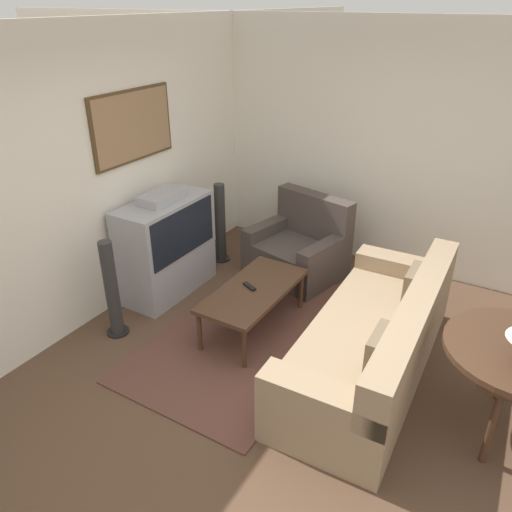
{
  "coord_description": "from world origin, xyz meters",
  "views": [
    {
      "loc": [
        -2.72,
        -1.4,
        2.84
      ],
      "look_at": [
        0.72,
        0.66,
        0.75
      ],
      "focal_mm": 35.0,
      "sensor_mm": 36.0,
      "label": 1
    }
  ],
  "objects_px": {
    "armchair": "(299,250)",
    "speaker_tower_right": "(220,225)",
    "tv": "(167,246)",
    "couch": "(375,342)",
    "coffee_table": "(254,292)",
    "speaker_tower_left": "(112,292)"
  },
  "relations": [
    {
      "from": "armchair",
      "to": "coffee_table",
      "type": "height_order",
      "value": "armchair"
    },
    {
      "from": "tv",
      "to": "speaker_tower_right",
      "type": "distance_m",
      "value": 0.88
    },
    {
      "from": "tv",
      "to": "couch",
      "type": "xyz_separation_m",
      "value": [
        -0.16,
        -2.33,
        -0.23
      ]
    },
    {
      "from": "tv",
      "to": "speaker_tower_left",
      "type": "distance_m",
      "value": 0.88
    },
    {
      "from": "couch",
      "to": "armchair",
      "type": "relative_size",
      "value": 2.09
    },
    {
      "from": "speaker_tower_right",
      "to": "tv",
      "type": "bearing_deg",
      "value": 174.78
    },
    {
      "from": "couch",
      "to": "tv",
      "type": "bearing_deg",
      "value": -95.89
    },
    {
      "from": "coffee_table",
      "to": "speaker_tower_left",
      "type": "bearing_deg",
      "value": 124.02
    },
    {
      "from": "tv",
      "to": "speaker_tower_right",
      "type": "bearing_deg",
      "value": -5.22
    },
    {
      "from": "speaker_tower_left",
      "to": "speaker_tower_right",
      "type": "bearing_deg",
      "value": 0.0
    },
    {
      "from": "armchair",
      "to": "coffee_table",
      "type": "relative_size",
      "value": 0.94
    },
    {
      "from": "coffee_table",
      "to": "couch",
      "type": "bearing_deg",
      "value": -90.64
    },
    {
      "from": "armchair",
      "to": "speaker_tower_left",
      "type": "height_order",
      "value": "speaker_tower_left"
    },
    {
      "from": "tv",
      "to": "speaker_tower_left",
      "type": "relative_size",
      "value": 1.16
    },
    {
      "from": "tv",
      "to": "coffee_table",
      "type": "relative_size",
      "value": 0.95
    },
    {
      "from": "coffee_table",
      "to": "speaker_tower_left",
      "type": "xyz_separation_m",
      "value": [
        -0.72,
        1.07,
        0.05
      ]
    },
    {
      "from": "coffee_table",
      "to": "speaker_tower_left",
      "type": "relative_size",
      "value": 1.23
    },
    {
      "from": "armchair",
      "to": "speaker_tower_right",
      "type": "relative_size",
      "value": 1.16
    },
    {
      "from": "speaker_tower_left",
      "to": "couch",
      "type": "bearing_deg",
      "value": -72.49
    },
    {
      "from": "couch",
      "to": "armchair",
      "type": "bearing_deg",
      "value": -134.77
    },
    {
      "from": "speaker_tower_left",
      "to": "speaker_tower_right",
      "type": "xyz_separation_m",
      "value": [
        1.74,
        0.0,
        0.0
      ]
    },
    {
      "from": "armchair",
      "to": "coffee_table",
      "type": "bearing_deg",
      "value": -71.6
    }
  ]
}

